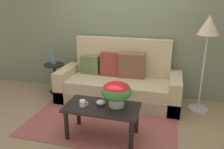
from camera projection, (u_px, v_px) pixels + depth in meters
name	position (u px, v px, depth m)	size (l,w,h in m)	color
ground_plane	(103.00, 121.00, 3.69)	(14.00, 14.00, 0.00)	#997A56
wall_back	(122.00, 25.00, 4.42)	(6.40, 0.12, 2.75)	slate
area_rug	(104.00, 119.00, 3.73)	(2.32, 1.63, 0.01)	#994C47
couch	(119.00, 83.00, 4.33)	(2.25, 0.85, 1.15)	tan
coffee_table	(102.00, 111.00, 3.16)	(1.02, 0.54, 0.47)	black
side_table	(55.00, 73.00, 4.66)	(0.40, 0.40, 0.61)	black
floor_lamp	(208.00, 34.00, 3.63)	(0.34, 0.34, 1.63)	#B2B2B7
potted_plant	(116.00, 91.00, 3.07)	(0.41, 0.41, 0.34)	#B7B2A8
coffee_mug	(83.00, 103.00, 3.12)	(0.13, 0.08, 0.09)	white
snack_bowl	(101.00, 102.00, 3.17)	(0.13, 0.13, 0.07)	silver
table_vase	(53.00, 59.00, 4.58)	(0.10, 0.10, 0.25)	slate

